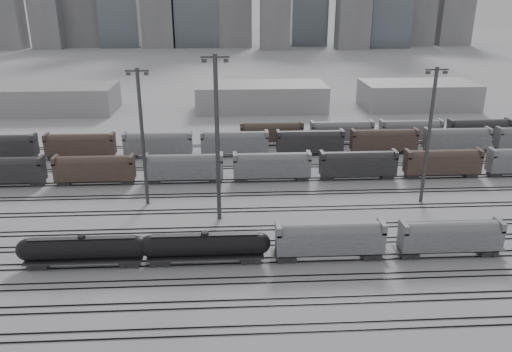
{
  "coord_description": "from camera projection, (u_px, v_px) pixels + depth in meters",
  "views": [
    {
      "loc": [
        -0.23,
        -59.37,
        34.94
      ],
      "look_at": [
        4.45,
        23.85,
        4.0
      ],
      "focal_mm": 35.0,
      "sensor_mm": 36.0,
      "label": 1
    }
  ],
  "objects": [
    {
      "name": "warehouse_right",
      "position": [
        418.0,
        95.0,
        158.43
      ],
      "size": [
        35.0,
        18.0,
        8.0
      ],
      "primitive_type": "cube",
      "color": "gray",
      "rests_on": "ground"
    },
    {
      "name": "light_mast_c",
      "position": [
        217.0,
        136.0,
        76.69
      ],
      "size": [
        4.24,
        0.68,
        26.5
      ],
      "color": "#3D3D3F",
      "rests_on": "ground"
    },
    {
      "name": "ground",
      "position": [
        233.0,
        265.0,
        67.74
      ],
      "size": [
        900.0,
        900.0,
        0.0
      ],
      "primitive_type": "plane",
      "color": "silver",
      "rests_on": "ground"
    },
    {
      "name": "warehouse_mid",
      "position": [
        261.0,
        97.0,
        155.8
      ],
      "size": [
        40.0,
        18.0,
        8.0
      ],
      "primitive_type": "cube",
      "color": "gray",
      "rests_on": "ground"
    },
    {
      "name": "bg_string_near",
      "position": [
        272.0,
        167.0,
        97.14
      ],
      "size": [
        151.0,
        3.0,
        5.6
      ],
      "color": "gray",
      "rests_on": "ground"
    },
    {
      "name": "hopper_car_a",
      "position": [
        330.0,
        237.0,
        68.23
      ],
      "size": [
        14.91,
        2.96,
        5.33
      ],
      "color": "black",
      "rests_on": "ground"
    },
    {
      "name": "bg_string_mid",
      "position": [
        310.0,
        143.0,
        112.65
      ],
      "size": [
        151.0,
        3.0,
        5.6
      ],
      "color": "black",
      "rests_on": "ground"
    },
    {
      "name": "warehouse_left",
      "position": [
        32.0,
        99.0,
        152.11
      ],
      "size": [
        50.0,
        18.0,
        8.0
      ],
      "primitive_type": "cube",
      "color": "gray",
      "rests_on": "ground"
    },
    {
      "name": "tank_car_b",
      "position": [
        205.0,
        246.0,
        67.6
      ],
      "size": [
        17.77,
        2.96,
        4.39
      ],
      "color": "black",
      "rests_on": "ground"
    },
    {
      "name": "bg_string_far",
      "position": [
        376.0,
        132.0,
        121.06
      ],
      "size": [
        66.0,
        3.0,
        5.6
      ],
      "color": "brown",
      "rests_on": "ground"
    },
    {
      "name": "tracks",
      "position": [
        232.0,
        211.0,
        84.1
      ],
      "size": [
        220.0,
        71.5,
        0.16
      ],
      "color": "black",
      "rests_on": "ground"
    },
    {
      "name": "hopper_car_b",
      "position": [
        450.0,
        235.0,
        69.18
      ],
      "size": [
        14.17,
        2.82,
        5.07
      ],
      "color": "black",
      "rests_on": "ground"
    },
    {
      "name": "light_mast_d",
      "position": [
        429.0,
        133.0,
        83.85
      ],
      "size": [
        3.78,
        0.6,
        23.61
      ],
      "color": "#3D3D3F",
      "rests_on": "ground"
    },
    {
      "name": "light_mast_b",
      "position": [
        142.0,
        135.0,
        83.06
      ],
      "size": [
        3.76,
        0.6,
        23.53
      ],
      "color": "#3D3D3F",
      "rests_on": "ground"
    },
    {
      "name": "tank_car_a",
      "position": [
        83.0,
        249.0,
        66.75
      ],
      "size": [
        17.57,
        2.93,
        4.34
      ],
      "color": "black",
      "rests_on": "ground"
    }
  ]
}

